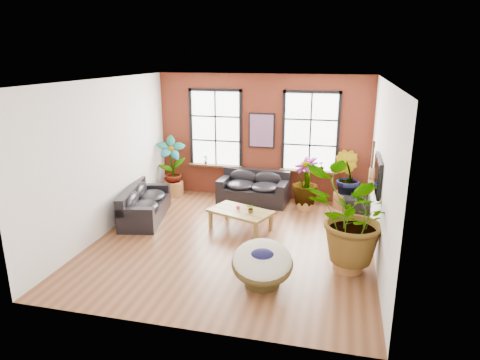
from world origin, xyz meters
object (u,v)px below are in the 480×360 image
object	(u,v)px
coffee_table	(240,213)
papasan_chair	(262,263)
sofa_left	(143,205)
sofa_back	(254,188)

from	to	relation	value
coffee_table	papasan_chair	size ratio (longest dim) A/B	1.27
sofa_left	papasan_chair	size ratio (longest dim) A/B	1.71
sofa_back	sofa_left	bearing A→B (deg)	-138.24
sofa_back	papasan_chair	world-z (taller)	sofa_back
sofa_back	papasan_chair	bearing A→B (deg)	-72.53
sofa_left	coffee_table	world-z (taller)	sofa_left
sofa_left	papasan_chair	bearing A→B (deg)	-136.90
sofa_back	sofa_left	xyz separation A→B (m)	(-2.45, -1.91, -0.02)
coffee_table	papasan_chair	world-z (taller)	papasan_chair
sofa_back	sofa_left	world-z (taller)	sofa_back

